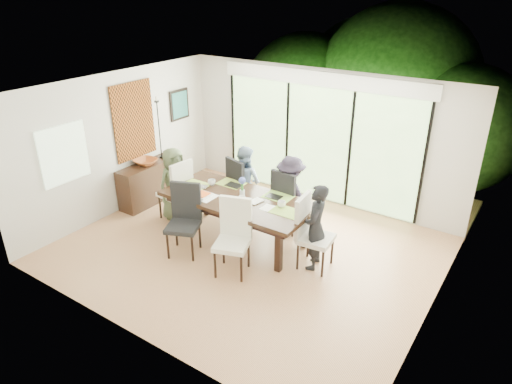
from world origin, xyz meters
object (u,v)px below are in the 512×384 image
Objects in this scene: chair_near_left at (183,221)px; person_far_left at (245,182)px; chair_far_left at (245,186)px; bowl at (146,162)px; person_left_end at (175,184)px; chair_right_end at (316,233)px; chair_far_right at (291,199)px; cup_a at (212,182)px; sideboard at (151,182)px; person_far_right at (290,194)px; chair_left_end at (174,189)px; cup_c at (282,204)px; laptop at (196,187)px; vase at (242,194)px; person_right_end at (316,227)px; cup_b at (242,199)px; chair_near_right at (232,239)px; table_top at (238,199)px.

person_far_left reaches higher than chair_near_left.
bowl is (-1.97, -0.66, 0.29)m from chair_far_left.
chair_near_left is at bearing -121.03° from person_left_end.
chair_right_end is 1.00× the size of chair_far_right.
person_far_left is (1.03, 0.83, 0.00)m from person_left_end.
cup_a is (-0.25, -0.68, 0.17)m from person_far_left.
person_far_right is at bearing 10.35° from sideboard.
cup_c is at bearing 98.14° from chair_left_end.
person_far_left is at bearing 55.17° from laptop.
chair_far_right is 2.02m from chair_near_left.
vase is (1.53, 0.05, 0.18)m from person_left_end.
person_right_end is 1.34m from cup_b.
person_far_right reaches higher than chair_right_end.
chair_far_right and chair_near_right have the same top height.
vase reaches higher than table_top.
person_left_end reaches higher than sideboard.
laptop is (-0.35, 0.77, 0.23)m from chair_near_left.
chair_far_right is 0.85× the size of person_right_end.
sideboard is (-3.22, 0.19, -0.46)m from cup_c.
person_right_end is 3.93m from sideboard.
chair_left_end is at bearing 180.00° from table_top.
cup_c is at bearing -4.64° from laptop.
chair_near_right is 1.06m from vase.
chair_far_left reaches higher than cup_a.
chair_far_left is 1.00× the size of chair_near_right.
person_far_left is at bearing 64.78° from chair_near_left.
chair_far_left is at bearing 18.56° from bowl.
cup_a is at bearing 35.45° from chair_far_right.
laptop is (-0.85, -0.10, 0.05)m from table_top.
person_right_end is at bearing -4.21° from sideboard.
vase is at bearing 45.00° from table_top.
cup_c is at bearing 53.33° from chair_near_right.
sideboard is at bearing 175.46° from cup_a.
table_top is 0.20m from cup_b.
chair_far_left is at bearing -80.93° from person_far_left.
person_far_left is 1.00× the size of person_far_right.
table_top is at bearing 100.40° from chair_near_right.
person_right_end is at bearing 0.18° from chair_near_left.
cup_b is 0.81× the size of cup_c.
vase is (0.55, 0.92, 0.29)m from chair_near_left.
chair_far_right reaches higher than cup_c.
person_left_end is at bearing -16.91° from sideboard.
chair_left_end is 1.33m from chair_near_left.
person_far_right is 3.05m from bowl.
sideboard is (-2.97, -0.56, -0.19)m from chair_far_right.
person_left_end is 0.98m from bowl.
cup_b is at bearing 92.18° from chair_left_end.
cup_b is at bearing -8.55° from sideboard.
chair_far_left is 1.48m from cup_c.
person_left_end and person_far_left have the same top height.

